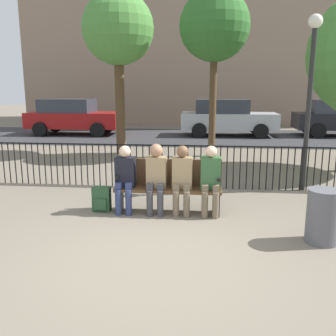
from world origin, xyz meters
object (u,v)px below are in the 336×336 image
at_px(tree_1, 215,27).
at_px(seated_person_2, 182,176).
at_px(lamp_post, 311,77).
at_px(tree_2, 118,30).
at_px(park_bench, 168,184).
at_px(seated_person_1, 156,175).
at_px(parked_car_1, 227,117).
at_px(seated_person_0, 125,176).
at_px(backpack, 102,199).
at_px(seated_person_3, 211,177).
at_px(trash_bin, 323,216).
at_px(parked_car_0, 73,116).

bearing_deg(tree_1, seated_person_2, -95.87).
height_order(tree_1, lamp_post, tree_1).
bearing_deg(lamp_post, tree_2, 140.37).
height_order(park_bench, seated_person_1, seated_person_1).
bearing_deg(parked_car_1, seated_person_0, -102.07).
height_order(seated_person_2, backpack, seated_person_2).
relative_size(seated_person_0, seated_person_1, 0.97).
xyz_separation_m(tree_1, tree_2, (-2.97, 0.18, -0.03)).
relative_size(park_bench, seated_person_0, 1.57).
relative_size(seated_person_3, trash_bin, 1.56).
bearing_deg(tree_2, seated_person_2, -67.65).
bearing_deg(park_bench, tree_2, 110.66).
xyz_separation_m(seated_person_0, seated_person_3, (1.48, 0.00, 0.01)).
bearing_deg(park_bench, seated_person_0, -170.02).
bearing_deg(seated_person_0, parked_car_1, 77.93).
xyz_separation_m(park_bench, seated_person_2, (0.25, -0.13, 0.17)).
bearing_deg(seated_person_0, tree_2, 103.53).
relative_size(seated_person_0, backpack, 2.71).
bearing_deg(tree_1, parked_car_0, 142.08).
bearing_deg(trash_bin, tree_2, 123.05).
xyz_separation_m(seated_person_0, parked_car_0, (-4.72, 10.54, 0.18)).
distance_m(seated_person_2, backpack, 1.50).
relative_size(tree_1, parked_car_0, 1.19).
distance_m(seated_person_1, trash_bin, 2.72).
bearing_deg(seated_person_2, backpack, 179.92).
bearing_deg(park_bench, backpack, -173.80).
height_order(park_bench, parked_car_0, parked_car_0).
bearing_deg(tree_1, trash_bin, -77.51).
relative_size(seated_person_1, tree_2, 0.24).
distance_m(tree_2, trash_bin, 8.87).
relative_size(tree_2, parked_car_1, 1.20).
distance_m(seated_person_0, tree_2, 6.79).
bearing_deg(backpack, lamp_post, 24.63).
distance_m(seated_person_1, tree_1, 6.57).
distance_m(tree_1, trash_bin, 7.67).
relative_size(seated_person_1, seated_person_3, 1.01).
bearing_deg(tree_1, parked_car_1, 81.88).
xyz_separation_m(tree_1, lamp_post, (1.89, -3.85, -1.55)).
xyz_separation_m(park_bench, seated_person_1, (-0.20, -0.13, 0.19)).
relative_size(seated_person_3, tree_2, 0.24).
distance_m(seated_person_2, tree_1, 6.53).
relative_size(seated_person_2, seated_person_3, 1.00).
bearing_deg(lamp_post, parked_car_1, 97.33).
height_order(parked_car_0, parked_car_1, same).
height_order(lamp_post, trash_bin, lamp_post).
xyz_separation_m(park_bench, backpack, (-1.18, -0.13, -0.28)).
xyz_separation_m(seated_person_0, backpack, (-0.43, 0.00, -0.45)).
bearing_deg(backpack, parked_car_0, 112.13).
relative_size(backpack, parked_car_1, 0.10).
distance_m(backpack, lamp_post, 4.80).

